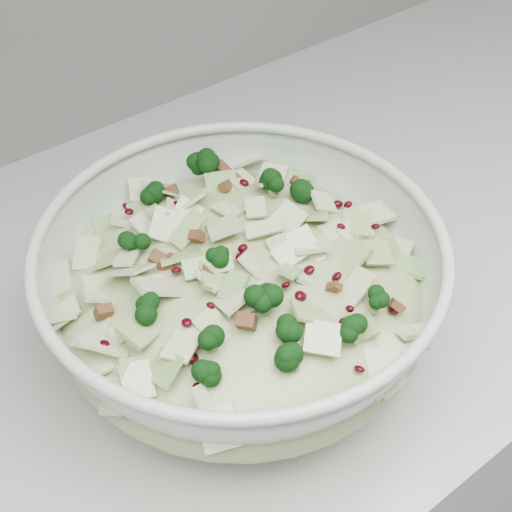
{
  "coord_description": "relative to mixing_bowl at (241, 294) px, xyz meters",
  "views": [
    {
      "loc": [
        -0.05,
        1.29,
        1.39
      ],
      "look_at": [
        0.2,
        1.61,
        0.99
      ],
      "focal_mm": 50.0,
      "sensor_mm": 36.0,
      "label": 1
    }
  ],
  "objects": [
    {
      "name": "mixing_bowl",
      "position": [
        0.0,
        0.0,
        0.0
      ],
      "size": [
        0.42,
        0.42,
        0.13
      ],
      "rotation": [
        0.0,
        0.0,
        0.43
      ],
      "color": "silver",
      "rests_on": "counter"
    },
    {
      "name": "salad",
      "position": [
        0.0,
        0.0,
        0.02
      ],
      "size": [
        0.35,
        0.35,
        0.13
      ],
      "rotation": [
        0.0,
        0.0,
        0.24
      ],
      "color": "tan",
      "rests_on": "mixing_bowl"
    }
  ]
}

